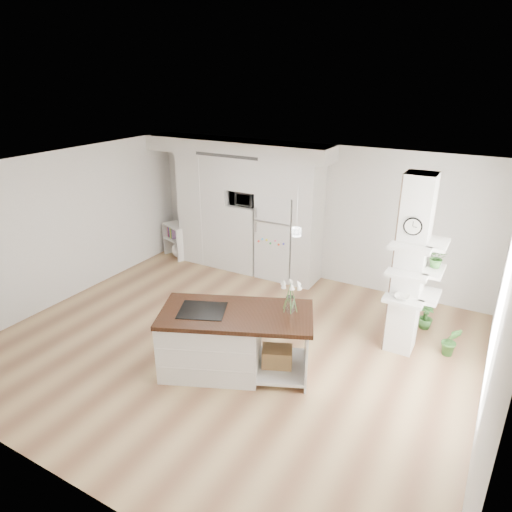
{
  "coord_description": "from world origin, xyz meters",
  "views": [
    {
      "loc": [
        3.3,
        -5.09,
        3.95
      ],
      "look_at": [
        -0.06,
        0.9,
        1.16
      ],
      "focal_mm": 32.0,
      "sensor_mm": 36.0,
      "label": 1
    }
  ],
  "objects": [
    {
      "name": "floor",
      "position": [
        0.0,
        0.0,
        0.0
      ],
      "size": [
        7.0,
        6.0,
        0.01
      ],
      "primitive_type": "cube",
      "color": "tan",
      "rests_on": "ground"
    },
    {
      "name": "room",
      "position": [
        0.0,
        0.0,
        1.86
      ],
      "size": [
        7.04,
        6.04,
        2.72
      ],
      "color": "white",
      "rests_on": "ground"
    },
    {
      "name": "cabinet_wall",
      "position": [
        -1.45,
        2.67,
        1.51
      ],
      "size": [
        4.0,
        0.71,
        2.7
      ],
      "color": "silver",
      "rests_on": "floor"
    },
    {
      "name": "refrigerator",
      "position": [
        -0.53,
        2.68,
        0.88
      ],
      "size": [
        0.78,
        0.69,
        1.75
      ],
      "color": "white",
      "rests_on": "floor"
    },
    {
      "name": "column",
      "position": [
        2.38,
        1.13,
        1.35
      ],
      "size": [
        0.69,
        0.9,
        2.7
      ],
      "color": "silver",
      "rests_on": "floor"
    },
    {
      "name": "window",
      "position": [
        3.48,
        0.3,
        1.5
      ],
      "size": [
        0.0,
        2.4,
        2.4
      ],
      "primitive_type": "plane",
      "rotation": [
        1.57,
        0.0,
        -1.57
      ],
      "color": "white",
      "rests_on": "room"
    },
    {
      "name": "pendant_light",
      "position": [
        1.7,
        0.15,
        2.12
      ],
      "size": [
        0.12,
        0.12,
        0.1
      ],
      "primitive_type": "cylinder",
      "color": "white",
      "rests_on": "room"
    },
    {
      "name": "kitchen_island",
      "position": [
        0.21,
        -0.6,
        0.48
      ],
      "size": [
        2.28,
        1.72,
        1.5
      ],
      "rotation": [
        0.0,
        0.0,
        0.41
      ],
      "color": "silver",
      "rests_on": "floor"
    },
    {
      "name": "bookshelf",
      "position": [
        -2.97,
        2.49,
        0.33
      ],
      "size": [
        0.73,
        0.58,
        0.76
      ],
      "rotation": [
        0.0,
        0.0,
        -0.37
      ],
      "color": "silver",
      "rests_on": "floor"
    },
    {
      "name": "floor_plant_a",
      "position": [
        3.0,
        1.36,
        0.24
      ],
      "size": [
        0.31,
        0.27,
        0.49
      ],
      "primitive_type": "imported",
      "rotation": [
        0.0,
        0.0,
        0.22
      ],
      "color": "#2F6428",
      "rests_on": "floor"
    },
    {
      "name": "floor_plant_b",
      "position": [
        2.53,
        1.99,
        0.21
      ],
      "size": [
        0.3,
        0.3,
        0.43
      ],
      "primitive_type": "imported",
      "rotation": [
        0.0,
        0.0,
        0.32
      ],
      "color": "#2F6428",
      "rests_on": "floor"
    },
    {
      "name": "microwave",
      "position": [
        -1.27,
        2.62,
        1.57
      ],
      "size": [
        0.54,
        0.37,
        0.3
      ],
      "primitive_type": "imported",
      "color": "#2D2D2D",
      "rests_on": "cabinet_wall"
    },
    {
      "name": "shelf_plant",
      "position": [
        2.63,
        1.3,
        1.52
      ],
      "size": [
        0.27,
        0.23,
        0.3
      ],
      "primitive_type": "imported",
      "color": "#2F6428",
      "rests_on": "column"
    },
    {
      "name": "decor_bowl",
      "position": [
        2.3,
        0.9,
        1.0
      ],
      "size": [
        0.22,
        0.22,
        0.05
      ],
      "primitive_type": "imported",
      "color": "white",
      "rests_on": "column"
    }
  ]
}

